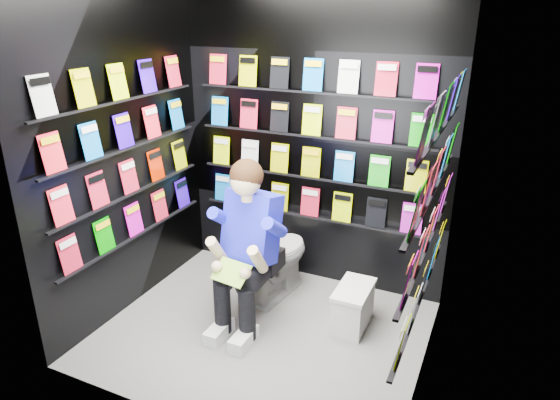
% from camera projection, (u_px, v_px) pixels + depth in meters
% --- Properties ---
extents(floor, '(2.40, 2.40, 0.00)m').
position_uv_depth(floor, '(262.00, 332.00, 3.90)').
color(floor, '#62625F').
rests_on(floor, ground).
extents(wall_back, '(2.40, 0.04, 2.60)m').
position_uv_depth(wall_back, '(313.00, 141.00, 4.28)').
color(wall_back, black).
rests_on(wall_back, floor).
extents(wall_front, '(2.40, 0.04, 2.60)m').
position_uv_depth(wall_front, '(173.00, 230.00, 2.58)').
color(wall_front, black).
rests_on(wall_front, floor).
extents(wall_left, '(0.04, 2.00, 2.60)m').
position_uv_depth(wall_left, '(123.00, 154.00, 3.90)').
color(wall_left, black).
rests_on(wall_left, floor).
extents(wall_right, '(0.04, 2.00, 2.60)m').
position_uv_depth(wall_right, '(440.00, 201.00, 2.96)').
color(wall_right, black).
rests_on(wall_right, floor).
extents(comics_back, '(2.10, 0.06, 1.37)m').
position_uv_depth(comics_back, '(312.00, 141.00, 4.25)').
color(comics_back, red).
rests_on(comics_back, wall_back).
extents(comics_left, '(0.06, 1.70, 1.37)m').
position_uv_depth(comics_left, '(126.00, 154.00, 3.88)').
color(comics_left, red).
rests_on(comics_left, wall_left).
extents(comics_right, '(0.06, 1.70, 1.37)m').
position_uv_depth(comics_right, '(435.00, 200.00, 2.97)').
color(comics_right, red).
rests_on(comics_right, wall_right).
extents(toilet, '(0.52, 0.80, 0.73)m').
position_uv_depth(toilet, '(274.00, 256.00, 4.31)').
color(toilet, white).
rests_on(toilet, floor).
extents(longbox, '(0.23, 0.42, 0.32)m').
position_uv_depth(longbox, '(353.00, 308.00, 3.93)').
color(longbox, silver).
rests_on(longbox, floor).
extents(longbox_lid, '(0.25, 0.44, 0.03)m').
position_uv_depth(longbox_lid, '(354.00, 289.00, 3.86)').
color(longbox_lid, silver).
rests_on(longbox_lid, longbox).
extents(reader, '(0.67, 0.88, 1.50)m').
position_uv_depth(reader, '(253.00, 227.00, 3.83)').
color(reader, '#1517CC').
rests_on(reader, toilet).
extents(held_comic, '(0.30, 0.20, 0.12)m').
position_uv_depth(held_comic, '(231.00, 272.00, 3.62)').
color(held_comic, '#2E924A').
rests_on(held_comic, reader).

